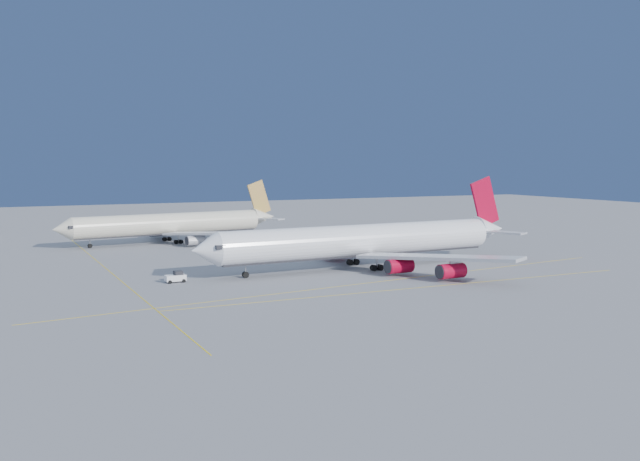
# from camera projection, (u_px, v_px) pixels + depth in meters

# --- Properties ---
(ground) EXTENTS (500.00, 500.00, 0.00)m
(ground) POSITION_uv_depth(u_px,v_px,m) (355.00, 278.00, 132.60)
(ground) COLOR slate
(ground) RESTS_ON ground
(taxiway_lines) EXTENTS (118.86, 140.00, 0.02)m
(taxiway_lines) POSITION_uv_depth(u_px,v_px,m) (269.00, 278.00, 131.93)
(taxiway_lines) COLOR gold
(taxiway_lines) RESTS_ON ground
(airliner_virgin) EXTENTS (74.15, 66.52, 18.29)m
(airliner_virgin) POSITION_uv_depth(u_px,v_px,m) (367.00, 241.00, 144.75)
(airliner_virgin) COLOR white
(airliner_virgin) RESTS_ON ground
(airliner_etihad) EXTENTS (62.40, 57.12, 16.31)m
(airliner_etihad) POSITION_uv_depth(u_px,v_px,m) (174.00, 224.00, 189.83)
(airliner_etihad) COLOR beige
(airliner_etihad) RESTS_ON ground
(pushback_tug) EXTENTS (3.74, 2.43, 2.04)m
(pushback_tug) POSITION_uv_depth(u_px,v_px,m) (176.00, 277.00, 127.40)
(pushback_tug) COLOR white
(pushback_tug) RESTS_ON ground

